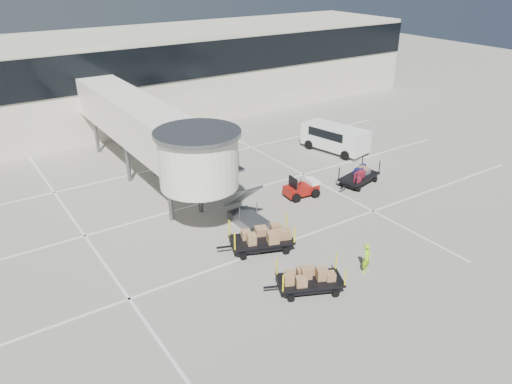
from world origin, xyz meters
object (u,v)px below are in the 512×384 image
Objects in this scene: baggage_tug at (302,189)px; ground_worker at (367,258)px; box_cart_far at (265,239)px; suitcase_cart at (359,177)px; minivan at (334,136)px; box_cart_near at (309,280)px.

ground_worker is (-2.82, -8.73, 0.25)m from baggage_tug.
box_cart_far is 5.54m from ground_worker.
minivan reaches higher than suitcase_cart.
suitcase_cart is 10.95m from box_cart_far.
suitcase_cart is at bearing -128.79° from minivan.
box_cart_near is 2.36× the size of ground_worker.
box_cart_near is 4.29m from box_cart_far.
ground_worker is 0.28× the size of minivan.
box_cart_near is (-6.25, -8.34, 0.06)m from baggage_tug.
baggage_tug is 9.18m from ground_worker.
suitcase_cart is at bearing 28.19° from ground_worker.
minivan is (2.97, 6.05, 0.68)m from suitcase_cart.
box_cart_far is at bearing 108.54° from box_cart_near.
baggage_tug is 7.10m from box_cart_far.
box_cart_far reaches higher than baggage_tug.
minivan is at bearing 50.27° from suitcase_cart.
box_cart_far is 2.62× the size of ground_worker.
box_cart_near is 0.66× the size of minivan.
ground_worker is (2.99, -4.66, 0.19)m from box_cart_far.
box_cart_near is 19.49m from minivan.
minivan is (13.81, 13.74, 0.63)m from box_cart_near.
suitcase_cart is 2.45× the size of ground_worker.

